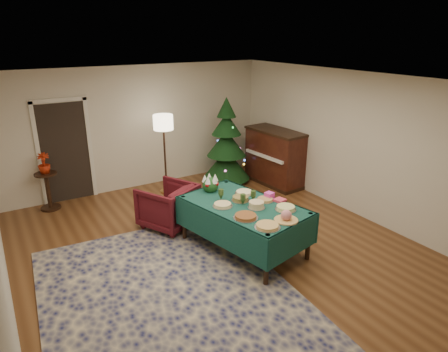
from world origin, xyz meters
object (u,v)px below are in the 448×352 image
gift_box (269,196)px  piano (275,158)px  floor_lamp (163,127)px  side_table (48,192)px  christmas_tree (226,145)px  buffet_table (244,213)px  armchair (168,204)px  potted_plant (44,168)px

gift_box → piano: bearing=49.8°
gift_box → floor_lamp: size_ratio=0.07×
side_table → christmas_tree: bearing=-7.8°
gift_box → piano: 2.81m
buffet_table → armchair: (-0.71, 1.38, -0.19)m
armchair → christmas_tree: christmas_tree is taller
buffet_table → potted_plant: size_ratio=5.50×
side_table → piano: 4.89m
armchair → gift_box: bearing=103.8°
armchair → potted_plant: bearing=-74.9°
gift_box → christmas_tree: bearing=72.1°
side_table → piano: (4.73, -1.19, 0.25)m
floor_lamp → side_table: 2.63m
side_table → potted_plant: potted_plant is taller
armchair → potted_plant: (-1.73, 1.93, 0.43)m
buffet_table → floor_lamp: (-0.07, 2.94, 0.83)m
floor_lamp → potted_plant: 2.46m
buffet_table → gift_box: (0.49, -0.02, 0.21)m
christmas_tree → buffet_table: bearing=-116.6°
armchair → floor_lamp: floor_lamp is taller
buffet_table → armchair: size_ratio=2.53×
floor_lamp → side_table: (-2.36, 0.37, -1.09)m
buffet_table → potted_plant: 4.12m
armchair → piano: bearing=167.2°
floor_lamp → potted_plant: floor_lamp is taller
gift_box → potted_plant: bearing=131.3°
potted_plant → christmas_tree: 3.86m
armchair → christmas_tree: size_ratio=0.44×
buffet_table → potted_plant: (-2.43, 3.31, 0.24)m
floor_lamp → potted_plant: size_ratio=4.24×
gift_box → buffet_table: bearing=177.9°
side_table → christmas_tree: size_ratio=0.38×
buffet_table → potted_plant: bearing=126.3°
buffet_table → floor_lamp: floor_lamp is taller
gift_box → side_table: gift_box is taller
side_table → armchair: bearing=-48.2°
potted_plant → gift_box: bearing=-48.7°
side_table → buffet_table: bearing=-53.7°
buffet_table → christmas_tree: christmas_tree is taller
side_table → christmas_tree: christmas_tree is taller
floor_lamp → side_table: size_ratio=2.28×
potted_plant → christmas_tree: bearing=-7.8°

